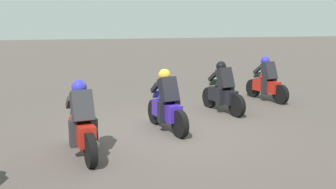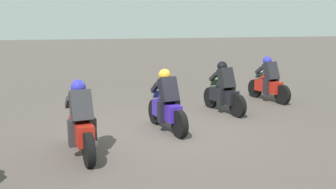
% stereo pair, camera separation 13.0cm
% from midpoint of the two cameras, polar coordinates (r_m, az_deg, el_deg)
% --- Properties ---
extents(ground_plane, '(120.00, 120.00, 0.00)m').
position_cam_midpoint_polar(ground_plane, '(9.42, 0.55, -5.40)').
color(ground_plane, '#4B433E').
extents(rider_lane_a, '(2.04, 0.59, 1.51)m').
position_cam_midpoint_polar(rider_lane_a, '(13.40, 15.13, 1.73)').
color(rider_lane_a, black).
rests_on(rider_lane_a, ground_plane).
extents(rider_lane_b, '(2.04, 0.59, 1.51)m').
position_cam_midpoint_polar(rider_lane_b, '(11.36, 8.71, 0.46)').
color(rider_lane_b, black).
rests_on(rider_lane_b, ground_plane).
extents(rider_lane_c, '(2.04, 0.58, 1.51)m').
position_cam_midpoint_polar(rider_lane_c, '(9.29, 0.22, -1.65)').
color(rider_lane_c, black).
rests_on(rider_lane_c, ground_plane).
extents(rider_lane_d, '(2.04, 0.56, 1.51)m').
position_cam_midpoint_polar(rider_lane_d, '(7.71, -12.44, -4.45)').
color(rider_lane_d, black).
rests_on(rider_lane_d, ground_plane).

